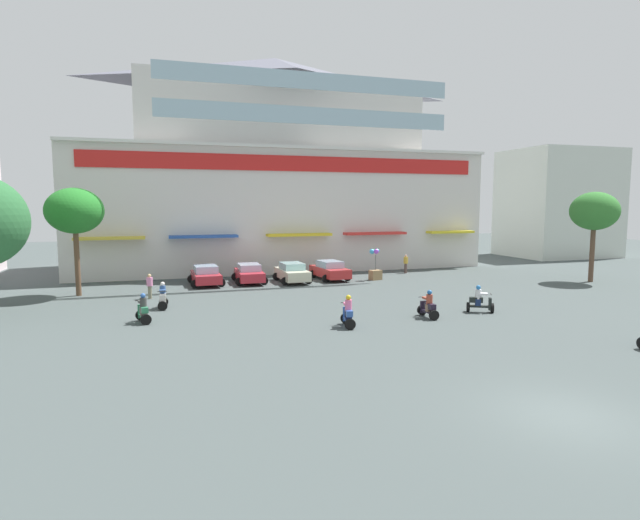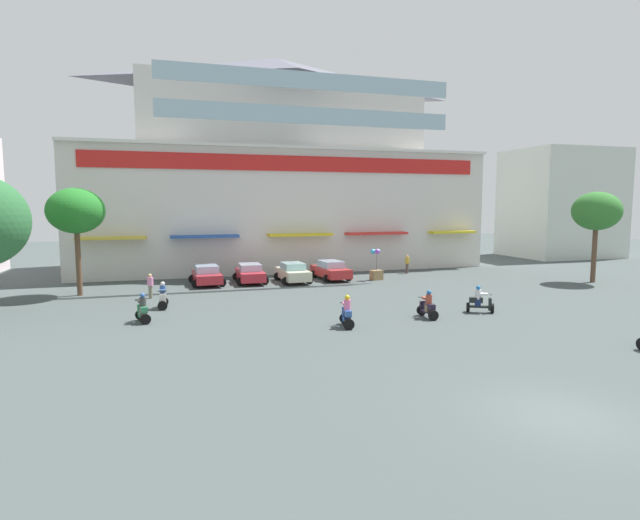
% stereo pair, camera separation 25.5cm
% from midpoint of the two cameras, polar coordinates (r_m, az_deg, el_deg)
% --- Properties ---
extents(ground_plane, '(128.00, 128.00, 0.00)m').
position_cam_midpoint_polar(ground_plane, '(26.58, 6.02, -6.34)').
color(ground_plane, '#424B4B').
extents(colonial_building, '(35.58, 17.50, 19.23)m').
position_cam_midpoint_polar(colonial_building, '(48.37, -5.00, 9.54)').
color(colonial_building, silver).
rests_on(colonial_building, ground).
extents(flank_building_right, '(10.85, 8.62, 11.76)m').
position_cam_midpoint_polar(flank_building_right, '(62.91, 25.05, 5.77)').
color(flank_building_right, silver).
rests_on(flank_building_right, ground).
extents(plaza_tree_1, '(3.39, 3.48, 6.72)m').
position_cam_midpoint_polar(plaza_tree_1, '(42.81, 28.32, 4.81)').
color(plaza_tree_1, brown).
rests_on(plaza_tree_1, ground).
extents(plaza_tree_2, '(3.49, 3.84, 6.82)m').
position_cam_midpoint_polar(plaza_tree_2, '(35.43, -26.06, 4.94)').
color(plaza_tree_2, brown).
rests_on(plaza_tree_2, ground).
extents(parked_car_0, '(2.51, 4.12, 1.41)m').
position_cam_midpoint_polar(parked_car_0, '(37.47, -12.91, -1.67)').
color(parked_car_0, '#AF252F').
rests_on(parked_car_0, ground).
extents(parked_car_1, '(2.43, 4.25, 1.41)m').
position_cam_midpoint_polar(parked_car_1, '(37.92, -8.16, -1.48)').
color(parked_car_1, '#B42632').
rests_on(parked_car_1, ground).
extents(parked_car_2, '(2.43, 4.17, 1.47)m').
position_cam_midpoint_polar(parked_car_2, '(37.89, -3.36, -1.39)').
color(parked_car_2, beige).
rests_on(parked_car_2, ground).
extents(parked_car_3, '(2.62, 4.41, 1.46)m').
position_cam_midpoint_polar(parked_car_3, '(39.20, 0.92, -1.13)').
color(parked_car_3, '#B82A2A').
rests_on(parked_car_3, ground).
extents(scooter_rider_0, '(1.47, 1.13, 1.47)m').
position_cam_midpoint_polar(scooter_rider_0, '(28.64, 17.28, -4.44)').
color(scooter_rider_0, black).
rests_on(scooter_rider_0, ground).
extents(scooter_rider_1, '(0.77, 1.46, 1.55)m').
position_cam_midpoint_polar(scooter_rider_1, '(24.19, 2.86, -6.02)').
color(scooter_rider_1, black).
rests_on(scooter_rider_1, ground).
extents(scooter_rider_2, '(0.81, 1.41, 1.49)m').
position_cam_midpoint_polar(scooter_rider_2, '(26.49, -19.52, -5.36)').
color(scooter_rider_2, black).
rests_on(scooter_rider_2, ground).
extents(scooter_rider_4, '(0.59, 1.33, 1.50)m').
position_cam_midpoint_polar(scooter_rider_4, '(29.69, -17.48, -4.04)').
color(scooter_rider_4, black).
rests_on(scooter_rider_4, ground).
extents(scooter_rider_5, '(0.58, 1.50, 1.46)m').
position_cam_midpoint_polar(scooter_rider_5, '(26.62, 11.81, -5.12)').
color(scooter_rider_5, black).
rests_on(scooter_rider_5, ground).
extents(pedestrian_0, '(0.54, 0.54, 1.58)m').
position_cam_midpoint_polar(pedestrian_0, '(43.33, 9.45, -0.31)').
color(pedestrian_0, brown).
rests_on(pedestrian_0, ground).
extents(pedestrian_1, '(0.46, 0.46, 1.54)m').
position_cam_midpoint_polar(pedestrian_1, '(32.96, -18.81, -2.65)').
color(pedestrian_1, '#716F59').
rests_on(pedestrian_1, ground).
extents(balloon_vendor_cart, '(1.02, 0.80, 2.41)m').
position_cam_midpoint_polar(balloon_vendor_cart, '(39.19, 6.04, -0.88)').
color(balloon_vendor_cart, '#93744D').
rests_on(balloon_vendor_cart, ground).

